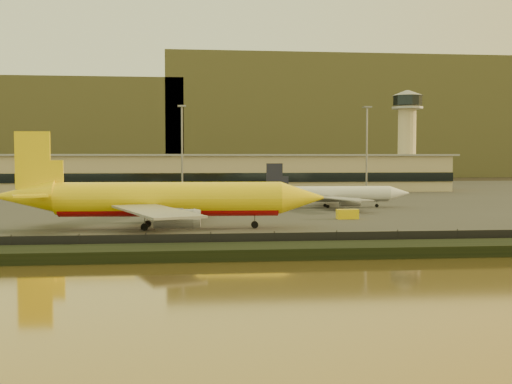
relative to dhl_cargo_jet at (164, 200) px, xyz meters
The scene contains 12 objects.
ground 18.68m from the dhl_cargo_jet, 45.25° to the right, with size 900.00×900.00×0.00m, color black.
embankment 32.66m from the dhl_cargo_jet, 66.94° to the right, with size 320.00×7.00×1.40m, color black.
tarmac 83.31m from the dhl_cargo_jet, 81.23° to the left, with size 320.00×220.00×0.20m, color #2D2D2D.
perimeter_fence 28.98m from the dhl_cargo_jet, 63.82° to the right, with size 300.00×0.05×2.20m, color black.
terminal_building 112.77m from the dhl_cargo_jet, 90.93° to the left, with size 202.00×25.00×12.60m.
control_tower 145.22m from the dhl_cargo_jet, 55.03° to the left, with size 11.20×11.20×35.50m.
apron_light_masts 68.93m from the dhl_cargo_jet, 66.01° to the left, with size 152.20×12.20×25.40m.
distant_hills 328.37m from the dhl_cargo_jet, 91.41° to the left, with size 470.00×160.00×70.00m.
dhl_cargo_jet is the anchor object (origin of this frame).
white_narrowbody_jet 55.10m from the dhl_cargo_jet, 46.55° to the left, with size 35.54×34.78×10.23m.
gse_vehicle_yellow 36.51m from the dhl_cargo_jet, 20.68° to the left, with size 4.05×1.82×1.82m, color yellow.
gse_vehicle_white 26.43m from the dhl_cargo_jet, 110.86° to the left, with size 4.44×2.00×2.00m, color white.
Camera 1 is at (-9.05, -92.40, 11.99)m, focal length 45.00 mm.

